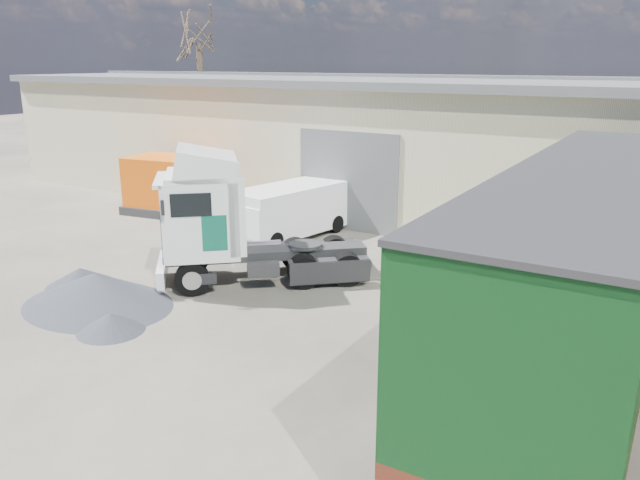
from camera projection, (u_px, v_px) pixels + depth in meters
The scene contains 8 objects.
ground at pixel (204, 342), 13.80m from camera, with size 120.00×120.00×0.00m, color black.
warehouse at pixel (337, 135), 29.15m from camera, with size 30.60×12.60×5.42m.
bare_tree at pixel (198, 27), 37.06m from camera, with size 4.00×4.00×9.60m.
tractor_unit at pixel (229, 226), 17.16m from camera, with size 5.59×5.35×3.83m.
box_trailer at pixel (587, 252), 11.70m from camera, with size 2.90×12.57×4.16m.
panel_van at pixel (286, 212), 21.67m from camera, with size 2.58×4.70×1.82m.
orange_skip at pixel (172, 189), 25.16m from camera, with size 3.98×2.84×2.29m.
gravel_heap at pixel (95, 290), 15.82m from camera, with size 4.87×4.21×0.87m.
Camera 1 is at (8.88, -9.35, 6.00)m, focal length 35.00 mm.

